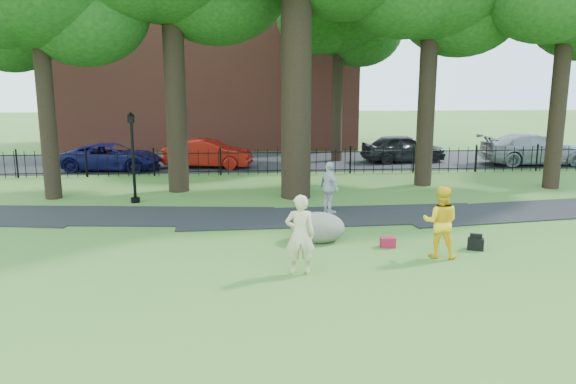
{
  "coord_description": "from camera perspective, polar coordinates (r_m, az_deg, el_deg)",
  "views": [
    {
      "loc": [
        -1.88,
        -13.5,
        4.44
      ],
      "look_at": [
        -0.68,
        2.0,
        1.23
      ],
      "focal_mm": 35.0,
      "sensor_mm": 36.0,
      "label": 1
    }
  ],
  "objects": [
    {
      "name": "silver_car",
      "position": [
        31.34,
        23.72,
        3.99
      ],
      "size": [
        5.44,
        2.23,
        1.58
      ],
      "primitive_type": "imported",
      "rotation": [
        0.0,
        0.0,
        1.57
      ],
      "color": "gray",
      "rests_on": "ground"
    },
    {
      "name": "iron_fence",
      "position": [
        25.86,
        -0.2,
        3.12
      ],
      "size": [
        44.0,
        0.04,
        1.2
      ],
      "color": "black",
      "rests_on": "ground"
    },
    {
      "name": "red_sedan",
      "position": [
        28.04,
        -8.12,
        3.89
      ],
      "size": [
        4.49,
        2.18,
        1.42
      ],
      "primitive_type": "imported",
      "rotation": [
        0.0,
        0.0,
        1.41
      ],
      "color": "maroon",
      "rests_on": "ground"
    },
    {
      "name": "woman",
      "position": [
        12.76,
        1.23,
        -4.33
      ],
      "size": [
        0.7,
        0.48,
        1.85
      ],
      "primitive_type": "imported",
      "rotation": [
        0.0,
        0.0,
        3.09
      ],
      "color": "#CEB98D",
      "rests_on": "ground"
    },
    {
      "name": "street",
      "position": [
        29.9,
        -0.77,
        3.12
      ],
      "size": [
        80.0,
        7.0,
        0.02
      ],
      "primitive_type": "cube",
      "color": "black",
      "rests_on": "ground"
    },
    {
      "name": "boulder",
      "position": [
        15.42,
        3.05,
        -3.43
      ],
      "size": [
        1.69,
        1.42,
        0.86
      ],
      "primitive_type": "ellipsoid",
      "rotation": [
        0.0,
        0.0,
        -0.23
      ],
      "color": "slate",
      "rests_on": "ground"
    },
    {
      "name": "navy_van",
      "position": [
        28.21,
        -17.41,
        3.4
      ],
      "size": [
        4.87,
        2.65,
        1.3
      ],
      "primitive_type": "imported",
      "rotation": [
        0.0,
        0.0,
        1.46
      ],
      "color": "#0E0C40",
      "rests_on": "ground"
    },
    {
      "name": "brick_building",
      "position": [
        37.6,
        -7.88,
        13.93
      ],
      "size": [
        18.0,
        8.0,
        12.0
      ],
      "primitive_type": "cube",
      "color": "brown",
      "rests_on": "ground"
    },
    {
      "name": "grey_car",
      "position": [
        30.22,
        11.64,
        4.39
      ],
      "size": [
        4.52,
        2.21,
        1.48
      ],
      "primitive_type": "imported",
      "rotation": [
        0.0,
        0.0,
        1.68
      ],
      "color": "black",
      "rests_on": "ground"
    },
    {
      "name": "backpack",
      "position": [
        15.49,
        18.51,
        -5.03
      ],
      "size": [
        0.48,
        0.4,
        0.31
      ],
      "primitive_type": "cube",
      "rotation": [
        0.0,
        0.0,
        -0.4
      ],
      "color": "black",
      "rests_on": "ground"
    },
    {
      "name": "footpath",
      "position": [
        18.19,
        4.83,
        -2.51
      ],
      "size": [
        36.07,
        3.85,
        0.03
      ],
      "primitive_type": "cube",
      "rotation": [
        0.0,
        0.0,
        0.03
      ],
      "color": "black",
      "rests_on": "ground"
    },
    {
      "name": "lamppost",
      "position": [
        20.62,
        -15.46,
        3.28
      ],
      "size": [
        0.32,
        0.32,
        3.23
      ],
      "rotation": [
        0.0,
        0.0,
        -0.06
      ],
      "color": "black",
      "rests_on": "ground"
    },
    {
      "name": "man",
      "position": [
        14.44,
        15.24,
        -2.95
      ],
      "size": [
        1.06,
        0.94,
        1.8
      ],
      "primitive_type": "imported",
      "rotation": [
        0.0,
        0.0,
        2.79
      ],
      "color": "yellow",
      "rests_on": "ground"
    },
    {
      "name": "pedestrian",
      "position": [
        18.38,
        4.23,
        0.41
      ],
      "size": [
        0.79,
        1.1,
        1.73
      ],
      "primitive_type": "imported",
      "rotation": [
        0.0,
        0.0,
        1.98
      ],
      "color": "silver",
      "rests_on": "ground"
    },
    {
      "name": "red_bag",
      "position": [
        15.14,
        10.1,
        -5.05
      ],
      "size": [
        0.4,
        0.27,
        0.27
      ],
      "primitive_type": "cube",
      "rotation": [
        0.0,
        0.0,
        -0.06
      ],
      "color": "maroon",
      "rests_on": "ground"
    },
    {
      "name": "ground",
      "position": [
        14.34,
        3.35,
        -6.4
      ],
      "size": [
        120.0,
        120.0,
        0.0
      ],
      "primitive_type": "plane",
      "color": "#366A25",
      "rests_on": "ground"
    }
  ]
}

